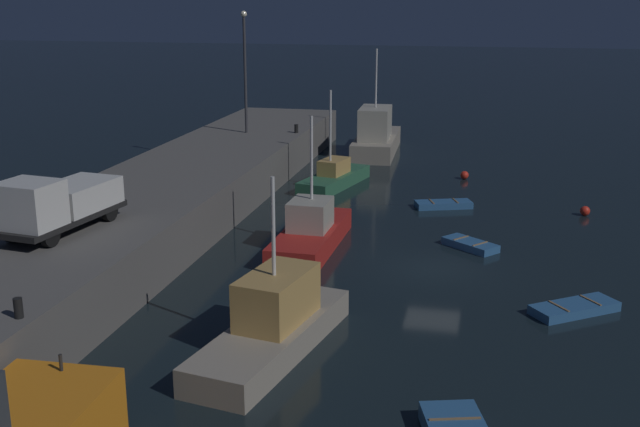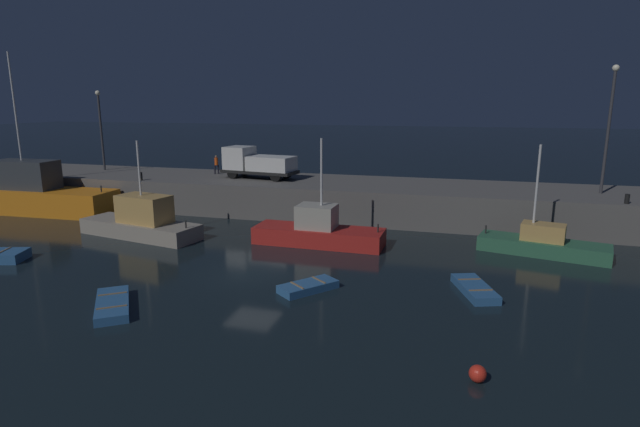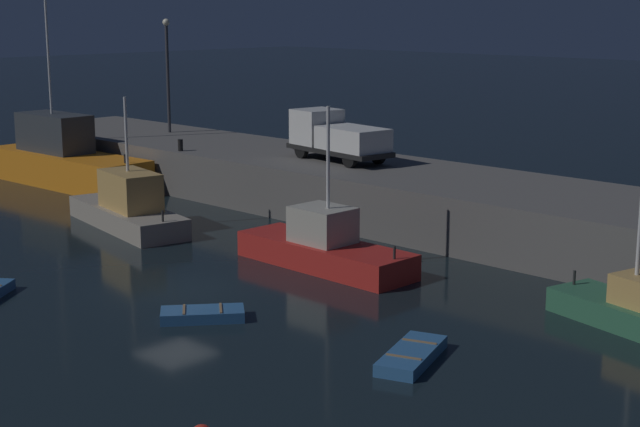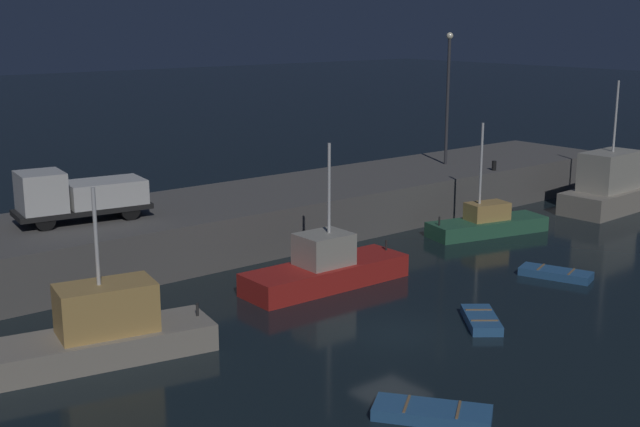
{
  "view_description": "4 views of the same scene",
  "coord_description": "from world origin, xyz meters",
  "px_view_note": "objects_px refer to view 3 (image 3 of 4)",
  "views": [
    {
      "loc": [
        -34.48,
        -2.38,
        12.14
      ],
      "look_at": [
        1.56,
        5.7,
        1.87
      ],
      "focal_mm": 44.51,
      "sensor_mm": 36.0,
      "label": 1
    },
    {
      "loc": [
        10.08,
        -22.86,
        8.7
      ],
      "look_at": [
        1.83,
        6.42,
        1.91
      ],
      "focal_mm": 28.4,
      "sensor_mm": 36.0,
      "label": 2
    },
    {
      "loc": [
        27.91,
        -20.99,
        10.32
      ],
      "look_at": [
        1.08,
        6.68,
        2.05
      ],
      "focal_mm": 54.2,
      "sensor_mm": 36.0,
      "label": 3
    },
    {
      "loc": [
        -21.31,
        -21.74,
        11.88
      ],
      "look_at": [
        3.25,
        8.41,
        2.77
      ],
      "focal_mm": 46.94,
      "sensor_mm": 36.0,
      "label": 4
    }
  ],
  "objects_px": {
    "fishing_trawler_green": "(128,208)",
    "rowboat_blue_far": "(203,315)",
    "lamp_post_west": "(167,66)",
    "utility_truck": "(336,136)",
    "fishing_boat_white": "(65,160)",
    "fishing_trawler_red": "(324,248)",
    "dockworker": "(296,133)",
    "dinghy_red_small": "(412,356)",
    "bollard_central": "(180,145)"
  },
  "relations": [
    {
      "from": "fishing_trawler_green",
      "to": "rowboat_blue_far",
      "type": "xyz_separation_m",
      "value": [
        13.28,
        -6.3,
        -0.8
      ]
    },
    {
      "from": "lamp_post_west",
      "to": "utility_truck",
      "type": "height_order",
      "value": "lamp_post_west"
    },
    {
      "from": "utility_truck",
      "to": "fishing_boat_white",
      "type": "bearing_deg",
      "value": -159.0
    },
    {
      "from": "fishing_trawler_green",
      "to": "utility_truck",
      "type": "bearing_deg",
      "value": 69.49
    },
    {
      "from": "fishing_trawler_green",
      "to": "utility_truck",
      "type": "relative_size",
      "value": 1.36
    },
    {
      "from": "fishing_trawler_red",
      "to": "fishing_trawler_green",
      "type": "height_order",
      "value": "fishing_trawler_red"
    },
    {
      "from": "dockworker",
      "to": "fishing_trawler_red",
      "type": "bearing_deg",
      "value": -40.47
    },
    {
      "from": "rowboat_blue_far",
      "to": "lamp_post_west",
      "type": "distance_m",
      "value": 31.19
    },
    {
      "from": "fishing_boat_white",
      "to": "lamp_post_west",
      "type": "relative_size",
      "value": 1.74
    },
    {
      "from": "utility_truck",
      "to": "dockworker",
      "type": "bearing_deg",
      "value": 162.48
    },
    {
      "from": "fishing_trawler_red",
      "to": "rowboat_blue_far",
      "type": "bearing_deg",
      "value": -77.55
    },
    {
      "from": "fishing_boat_white",
      "to": "dockworker",
      "type": "distance_m",
      "value": 14.16
    },
    {
      "from": "fishing_boat_white",
      "to": "dinghy_red_small",
      "type": "bearing_deg",
      "value": -14.52
    },
    {
      "from": "lamp_post_west",
      "to": "bollard_central",
      "type": "height_order",
      "value": "lamp_post_west"
    },
    {
      "from": "fishing_boat_white",
      "to": "dockworker",
      "type": "xyz_separation_m",
      "value": [
        11.8,
        7.58,
        1.96
      ]
    },
    {
      "from": "lamp_post_west",
      "to": "rowboat_blue_far",
      "type": "bearing_deg",
      "value": -35.29
    },
    {
      "from": "fishing_trawler_red",
      "to": "dinghy_red_small",
      "type": "distance_m",
      "value": 10.93
    },
    {
      "from": "rowboat_blue_far",
      "to": "dockworker",
      "type": "relative_size",
      "value": 1.82
    },
    {
      "from": "dockworker",
      "to": "lamp_post_west",
      "type": "bearing_deg",
      "value": -178.06
    },
    {
      "from": "utility_truck",
      "to": "fishing_trawler_red",
      "type": "bearing_deg",
      "value": -49.15
    },
    {
      "from": "fishing_boat_white",
      "to": "rowboat_blue_far",
      "type": "relative_size",
      "value": 4.21
    },
    {
      "from": "lamp_post_west",
      "to": "bollard_central",
      "type": "distance_m",
      "value": 9.18
    },
    {
      "from": "fishing_trawler_red",
      "to": "dinghy_red_small",
      "type": "xyz_separation_m",
      "value": [
        9.21,
        -5.84,
        -0.63
      ]
    },
    {
      "from": "fishing_trawler_red",
      "to": "fishing_boat_white",
      "type": "relative_size",
      "value": 0.66
    },
    {
      "from": "dinghy_red_small",
      "to": "bollard_central",
      "type": "bearing_deg",
      "value": 156.18
    },
    {
      "from": "fishing_trawler_red",
      "to": "fishing_trawler_green",
      "type": "xyz_separation_m",
      "value": [
        -11.58,
        -1.39,
        0.17
      ]
    },
    {
      "from": "fishing_boat_white",
      "to": "utility_truck",
      "type": "distance_m",
      "value": 17.46
    },
    {
      "from": "bollard_central",
      "to": "fishing_boat_white",
      "type": "bearing_deg",
      "value": -160.87
    },
    {
      "from": "dinghy_red_small",
      "to": "utility_truck",
      "type": "xyz_separation_m",
      "value": [
        -16.94,
        14.77,
        3.58
      ]
    },
    {
      "from": "dinghy_red_small",
      "to": "fishing_trawler_green",
      "type": "bearing_deg",
      "value": 167.91
    },
    {
      "from": "fishing_boat_white",
      "to": "utility_truck",
      "type": "bearing_deg",
      "value": 21.0
    },
    {
      "from": "fishing_trawler_red",
      "to": "lamp_post_west",
      "type": "distance_m",
      "value": 25.91
    },
    {
      "from": "fishing_boat_white",
      "to": "fishing_trawler_green",
      "type": "bearing_deg",
      "value": -18.5
    },
    {
      "from": "fishing_boat_white",
      "to": "bollard_central",
      "type": "distance_m",
      "value": 8.22
    },
    {
      "from": "rowboat_blue_far",
      "to": "lamp_post_west",
      "type": "height_order",
      "value": "lamp_post_west"
    },
    {
      "from": "utility_truck",
      "to": "fishing_trawler_green",
      "type": "bearing_deg",
      "value": -110.51
    },
    {
      "from": "fishing_trawler_red",
      "to": "dockworker",
      "type": "xyz_separation_m",
      "value": [
        -12.08,
        10.31,
        2.61
      ]
    },
    {
      "from": "dinghy_red_small",
      "to": "utility_truck",
      "type": "height_order",
      "value": "utility_truck"
    },
    {
      "from": "fishing_trawler_green",
      "to": "rowboat_blue_far",
      "type": "distance_m",
      "value": 14.72
    },
    {
      "from": "dockworker",
      "to": "bollard_central",
      "type": "bearing_deg",
      "value": -130.07
    },
    {
      "from": "rowboat_blue_far",
      "to": "lamp_post_west",
      "type": "xyz_separation_m",
      "value": [
        -24.89,
        17.62,
        6.52
      ]
    },
    {
      "from": "lamp_post_west",
      "to": "dockworker",
      "type": "height_order",
      "value": "lamp_post_west"
    },
    {
      "from": "dinghy_red_small",
      "to": "rowboat_blue_far",
      "type": "bearing_deg",
      "value": -166.2
    },
    {
      "from": "rowboat_blue_far",
      "to": "fishing_boat_white",
      "type": "bearing_deg",
      "value": 157.84
    },
    {
      "from": "fishing_trawler_green",
      "to": "dockworker",
      "type": "bearing_deg",
      "value": 92.43
    },
    {
      "from": "dockworker",
      "to": "fishing_trawler_green",
      "type": "bearing_deg",
      "value": -87.57
    },
    {
      "from": "fishing_trawler_red",
      "to": "rowboat_blue_far",
      "type": "height_order",
      "value": "fishing_trawler_red"
    },
    {
      "from": "fishing_boat_white",
      "to": "bollard_central",
      "type": "height_order",
      "value": "fishing_boat_white"
    },
    {
      "from": "fishing_boat_white",
      "to": "fishing_trawler_green",
      "type": "xyz_separation_m",
      "value": [
        12.3,
        -4.11,
        -0.49
      ]
    },
    {
      "from": "rowboat_blue_far",
      "to": "utility_truck",
      "type": "height_order",
      "value": "utility_truck"
    }
  ]
}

